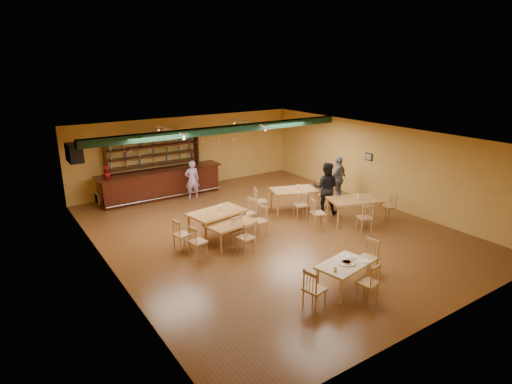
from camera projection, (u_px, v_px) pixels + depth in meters
floor at (270, 230)px, 13.63m from camera, size 12.00×12.00×0.00m
ceiling_beam at (225, 130)px, 15.00m from camera, size 10.00×0.30×0.25m
track_rail_left at (170, 130)px, 14.50m from camera, size 0.05×2.50×0.05m
track_rail_right at (249, 123)px, 16.20m from camera, size 0.05×2.50×0.05m
ac_unit at (75, 153)px, 13.73m from camera, size 0.34×0.70×0.48m
picture_left at (97, 199)px, 11.29m from camera, size 0.04×0.34×0.28m
picture_right at (369, 157)px, 16.16m from camera, size 0.04×0.34×0.28m
bar_counter at (161, 184)px, 16.71m from camera, size 4.96×0.85×1.13m
back_bar_hutch at (154, 166)px, 17.04m from camera, size 3.84×0.40×2.28m
poinsettia at (107, 172)px, 15.40m from camera, size 0.32×0.32×0.44m
dining_table_a at (217, 224)px, 12.98m from camera, size 1.81×1.26×0.83m
dining_table_b at (293, 200)px, 15.31m from camera, size 1.81×1.42×0.79m
dining_table_c at (230, 234)px, 12.44m from camera, size 1.54×1.07×0.71m
dining_table_d at (354, 211)px, 14.14m from camera, size 1.90×1.49×0.83m
near_table at (343, 277)px, 10.00m from camera, size 1.39×1.03×0.68m
pizza_tray at (347, 263)px, 9.95m from camera, size 0.55×0.55×0.01m
parmesan_shaker at (335, 269)px, 9.56m from camera, size 0.09×0.09×0.11m
napkin_stack at (348, 257)px, 10.21m from camera, size 0.25×0.24×0.03m
pizza_server at (349, 260)px, 10.05m from camera, size 0.33×0.13×0.00m
side_plate at (365, 261)px, 10.02m from camera, size 0.26×0.26×0.01m
patron_bar at (192, 180)px, 16.50m from camera, size 0.62×0.48×1.54m
patron_right_a at (326, 188)px, 14.94m from camera, size 1.12×1.12×1.84m
patron_right_b at (338, 179)px, 16.23m from camera, size 1.11×0.74×1.76m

